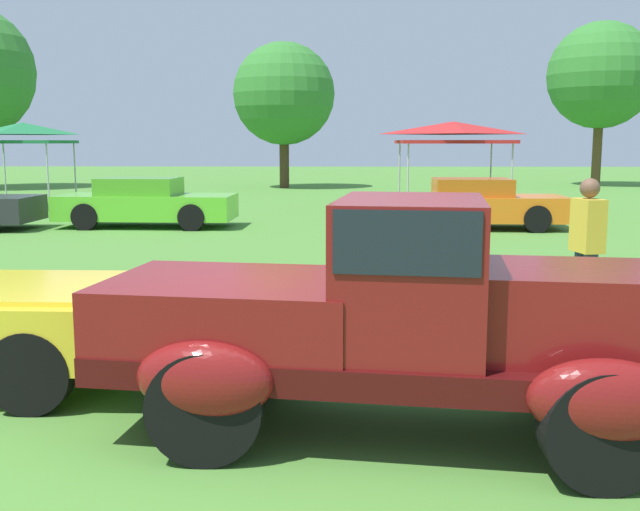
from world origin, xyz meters
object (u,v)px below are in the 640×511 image
object	(u,v)px
show_car_lime	(145,203)
canopy_tent_center_field	(453,131)
show_car_orange	(477,204)
spectator_by_row	(587,247)
feature_pickup_truck	(399,316)
canopy_tent_left_field	(23,132)

from	to	relation	value
show_car_lime	canopy_tent_center_field	bearing A→B (deg)	28.90
show_car_lime	canopy_tent_center_field	world-z (taller)	canopy_tent_center_field
show_car_lime	canopy_tent_center_field	xyz separation A→B (m)	(8.26, 4.56, 1.82)
show_car_orange	spectator_by_row	xyz separation A→B (m)	(-0.58, -9.77, 0.31)
show_car_orange	feature_pickup_truck	bearing A→B (deg)	-102.83
show_car_lime	spectator_by_row	size ratio (longest dim) A/B	2.58
canopy_tent_left_field	canopy_tent_center_field	world-z (taller)	same
feature_pickup_truck	canopy_tent_left_field	size ratio (longest dim) A/B	1.61
spectator_by_row	canopy_tent_center_field	distance (m)	14.63
spectator_by_row	show_car_orange	bearing A→B (deg)	86.61
feature_pickup_truck	canopy_tent_center_field	world-z (taller)	canopy_tent_center_field
show_car_lime	show_car_orange	bearing A→B (deg)	-1.46
show_car_orange	canopy_tent_left_field	xyz separation A→B (m)	(-13.37, 5.56, 1.82)
feature_pickup_truck	show_car_lime	bearing A→B (deg)	111.54
feature_pickup_truck	show_car_orange	xyz separation A→B (m)	(2.95, 12.97, -0.26)
spectator_by_row	canopy_tent_center_field	world-z (taller)	canopy_tent_center_field
show_car_lime	spectator_by_row	distance (m)	12.53
canopy_tent_left_field	show_car_lime	bearing A→B (deg)	-45.75
canopy_tent_left_field	show_car_orange	bearing A→B (deg)	-22.59
show_car_lime	show_car_orange	xyz separation A→B (m)	(8.16, -0.21, -0.00)
show_car_lime	show_car_orange	distance (m)	8.16
show_car_orange	canopy_tent_left_field	world-z (taller)	canopy_tent_left_field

